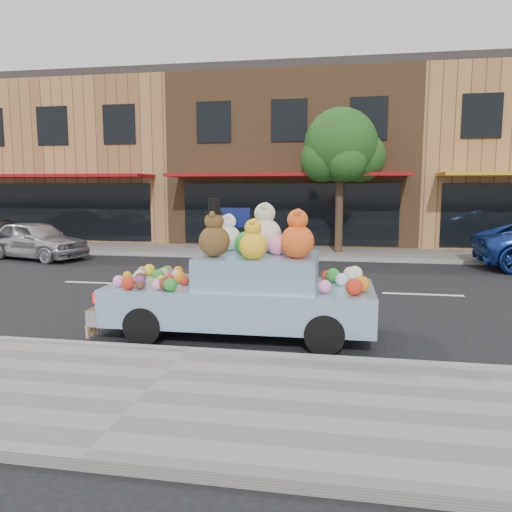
# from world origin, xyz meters

# --- Properties ---
(ground) EXTENTS (120.00, 120.00, 0.00)m
(ground) POSITION_xyz_m (0.00, 0.00, 0.00)
(ground) COLOR black
(ground) RESTS_ON ground
(near_sidewalk) EXTENTS (60.00, 3.00, 0.12)m
(near_sidewalk) POSITION_xyz_m (0.00, -6.50, 0.06)
(near_sidewalk) COLOR gray
(near_sidewalk) RESTS_ON ground
(far_sidewalk) EXTENTS (60.00, 3.00, 0.12)m
(far_sidewalk) POSITION_xyz_m (0.00, 6.50, 0.06)
(far_sidewalk) COLOR gray
(far_sidewalk) RESTS_ON ground
(near_kerb) EXTENTS (60.00, 0.12, 0.13)m
(near_kerb) POSITION_xyz_m (0.00, -5.00, 0.07)
(near_kerb) COLOR gray
(near_kerb) RESTS_ON ground
(far_kerb) EXTENTS (60.00, 0.12, 0.13)m
(far_kerb) POSITION_xyz_m (0.00, 5.00, 0.07)
(far_kerb) COLOR gray
(far_kerb) RESTS_ON ground
(storefront_left) EXTENTS (10.00, 9.80, 7.30)m
(storefront_left) POSITION_xyz_m (-10.00, 11.97, 3.64)
(storefront_left) COLOR #AC7C48
(storefront_left) RESTS_ON ground
(storefront_mid) EXTENTS (10.00, 9.80, 7.30)m
(storefront_mid) POSITION_xyz_m (0.00, 11.97, 3.64)
(storefront_mid) COLOR brown
(storefront_mid) RESTS_ON ground
(street_tree) EXTENTS (3.00, 2.70, 5.22)m
(street_tree) POSITION_xyz_m (2.03, 6.55, 3.69)
(street_tree) COLOR #38281C
(street_tree) RESTS_ON ground
(car_silver) EXTENTS (4.14, 2.57, 1.32)m
(car_silver) POSITION_xyz_m (-8.18, 3.68, 0.66)
(car_silver) COLOR #B6B6BB
(car_silver) RESTS_ON ground
(art_car) EXTENTS (4.51, 1.83, 2.27)m
(art_car) POSITION_xyz_m (0.59, -3.77, 0.80)
(art_car) COLOR black
(art_car) RESTS_ON ground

